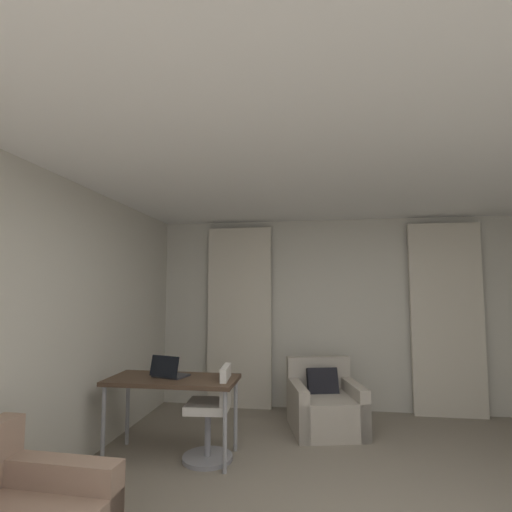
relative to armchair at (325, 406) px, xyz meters
The scene contains 9 objects.
wall_window 1.34m from the armchair, 74.56° to the left, with size 5.12×0.06×2.60m.
wall_left 3.35m from the armchair, 136.23° to the right, with size 0.06×6.12×2.60m.
ceiling 3.24m from the armchair, 84.11° to the right, with size 5.12×6.12×0.06m, color white.
curtain_left_panel 1.66m from the armchair, 148.82° to the left, with size 0.90×0.06×2.50m.
curtain_right_panel 2.00m from the armchair, 23.43° to the left, with size 0.90×0.06×2.50m.
armchair is the anchor object (origin of this frame).
desk 1.82m from the armchair, 147.35° to the right, with size 1.27×0.58×0.75m.
desk_chair 1.46m from the armchair, 138.73° to the right, with size 0.48×0.48×0.88m.
laptop 1.89m from the armchair, 148.80° to the right, with size 0.38×0.33×0.22m.
Camera 1 is at (-0.35, -2.48, 1.61)m, focal length 27.07 mm.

